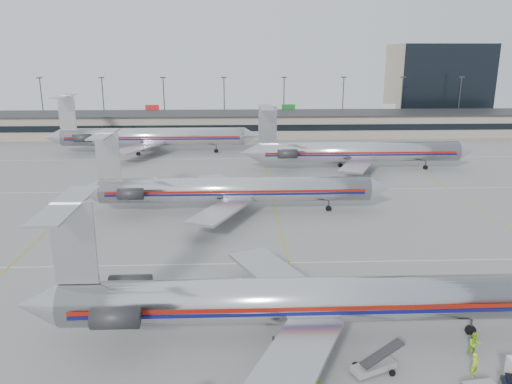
{
  "coord_description": "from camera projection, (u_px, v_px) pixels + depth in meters",
  "views": [
    {
      "loc": [
        -5.59,
        -40.03,
        22.0
      ],
      "look_at": [
        -3.05,
        22.75,
        4.5
      ],
      "focal_mm": 35.0,
      "sensor_mm": 36.0,
      "label": 1
    }
  ],
  "objects": [
    {
      "name": "ground",
      "position": [
        300.0,
        308.0,
        44.65
      ],
      "size": [
        260.0,
        260.0,
        0.0
      ],
      "primitive_type": "plane",
      "color": "gray",
      "rests_on": "ground"
    },
    {
      "name": "apron_markings",
      "position": [
        289.0,
        263.0,
        54.28
      ],
      "size": [
        160.0,
        0.15,
        0.02
      ],
      "primitive_type": "cube",
      "color": "silver",
      "rests_on": "ground"
    },
    {
      "name": "terminal",
      "position": [
        256.0,
        124.0,
        138.11
      ],
      "size": [
        162.0,
        17.0,
        6.25
      ],
      "color": "gray",
      "rests_on": "ground"
    },
    {
      "name": "light_mast_row",
      "position": [
        254.0,
        100.0,
        150.16
      ],
      "size": [
        163.6,
        0.4,
        15.28
      ],
      "color": "#38383D",
      "rests_on": "ground"
    },
    {
      "name": "distant_building",
      "position": [
        437.0,
        83.0,
        166.92
      ],
      "size": [
        30.0,
        20.0,
        25.0
      ],
      "primitive_type": "cube",
      "color": "tan",
      "rests_on": "ground"
    },
    {
      "name": "jet_foreground",
      "position": [
        296.0,
        299.0,
        39.07
      ],
      "size": [
        44.69,
        26.31,
        11.7
      ],
      "color": "silver",
      "rests_on": "ground"
    },
    {
      "name": "jet_second_row",
      "position": [
        229.0,
        189.0,
        70.75
      ],
      "size": [
        44.64,
        26.28,
        11.68
      ],
      "color": "silver",
      "rests_on": "ground"
    },
    {
      "name": "jet_third_row",
      "position": [
        354.0,
        152.0,
        96.56
      ],
      "size": [
        45.77,
        28.15,
        12.51
      ],
      "color": "silver",
      "rests_on": "ground"
    },
    {
      "name": "jet_back_row",
      "position": [
        149.0,
        137.0,
        112.86
      ],
      "size": [
        48.34,
        29.74,
        13.22
      ],
      "color": "silver",
      "rests_on": "ground"
    },
    {
      "name": "belt_loader",
      "position": [
        375.0,
        365.0,
        35.55
      ],
      "size": [
        4.04,
        2.43,
        2.08
      ],
      "rotation": [
        0.0,
        0.0,
        0.41
      ],
      "color": "gray",
      "rests_on": "ground"
    },
    {
      "name": "ramp_worker_near",
      "position": [
        475.0,
        365.0,
        34.97
      ],
      "size": [
        0.8,
        0.76,
        1.83
      ],
      "primitive_type": "imported",
      "rotation": [
        0.0,
        0.0,
        0.68
      ],
      "color": "#B8F016",
      "rests_on": "ground"
    },
    {
      "name": "ramp_worker_far",
      "position": [
        474.0,
        344.0,
        37.43
      ],
      "size": [
        0.99,
        0.81,
        1.88
      ],
      "primitive_type": "imported",
      "rotation": [
        0.0,
        0.0,
        -0.12
      ],
      "color": "#87D213",
      "rests_on": "ground"
    }
  ]
}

